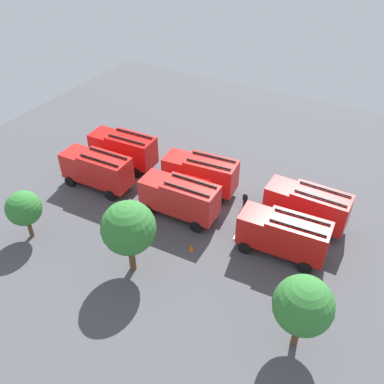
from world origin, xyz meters
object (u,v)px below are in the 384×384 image
object	(u,v)px
tree_1	(128,228)
traffic_cone_0	(191,248)
fire_truck_2	(123,148)
firefighter_2	(245,199)
tree_2	(24,208)
fire_truck_0	(307,205)
fire_truck_4	(180,197)
tree_0	(303,306)
fire_truck_1	(201,173)
fire_truck_3	(283,234)
fire_truck_5	(97,169)
firefighter_0	(118,136)
firefighter_1	(263,222)

from	to	relation	value
tree_1	traffic_cone_0	size ratio (longest dim) A/B	10.35
fire_truck_2	firefighter_2	world-z (taller)	fire_truck_2
fire_truck_2	tree_2	xyz separation A→B (m)	(0.42, 12.67, 0.89)
fire_truck_0	firefighter_2	xyz separation A→B (m)	(5.50, 0.33, -1.27)
fire_truck_4	tree_0	xyz separation A→B (m)	(-13.13, 7.46, 1.77)
fire_truck_1	fire_truck_3	xyz separation A→B (m)	(-9.72, 4.24, 0.00)
fire_truck_4	fire_truck_0	bearing A→B (deg)	-158.46
fire_truck_0	fire_truck_4	size ratio (longest dim) A/B	0.99
fire_truck_3	tree_0	world-z (taller)	tree_0
tree_2	tree_1	bearing A→B (deg)	-172.84
fire_truck_1	fire_truck_5	distance (m)	9.98
fire_truck_0	fire_truck_2	distance (m)	19.34
firefighter_0	tree_2	bearing A→B (deg)	-20.17
fire_truck_0	firefighter_2	world-z (taller)	fire_truck_0
fire_truck_4	tree_2	size ratio (longest dim) A/B	1.61
fire_truck_3	firefighter_0	distance (m)	23.56
fire_truck_4	firefighter_2	distance (m)	6.23
firefighter_0	fire_truck_4	bearing A→B (deg)	28.34
tree_1	tree_2	distance (m)	9.87
tree_1	traffic_cone_0	world-z (taller)	tree_1
tree_2	firefighter_1	bearing A→B (deg)	-148.65
fire_truck_1	fire_truck_2	size ratio (longest dim) A/B	1.01
fire_truck_3	firefighter_2	size ratio (longest dim) A/B	4.60
fire_truck_5	firefighter_1	size ratio (longest dim) A/B	4.16
fire_truck_2	firefighter_0	xyz separation A→B (m)	(3.47, -3.40, -1.23)
firefighter_0	tree_0	xyz separation A→B (m)	(-25.86, 15.03, 3.00)
fire_truck_4	firefighter_1	world-z (taller)	fire_truck_4
traffic_cone_0	fire_truck_3	bearing A→B (deg)	-153.23
firefighter_2	firefighter_1	bearing A→B (deg)	-105.22
fire_truck_4	traffic_cone_0	distance (m)	4.88
fire_truck_5	firefighter_2	size ratio (longest dim) A/B	4.56
fire_truck_4	firefighter_0	size ratio (longest dim) A/B	4.38
fire_truck_0	tree_1	size ratio (longest dim) A/B	1.15
traffic_cone_0	tree_1	bearing A→B (deg)	52.77
fire_truck_3	tree_0	size ratio (longest dim) A/B	1.26
tree_2	fire_truck_4	bearing A→B (deg)	-138.72
fire_truck_1	fire_truck_4	size ratio (longest dim) A/B	1.02
fire_truck_2	tree_0	bearing A→B (deg)	149.98
firefighter_2	traffic_cone_0	bearing A→B (deg)	-166.69
fire_truck_3	firefighter_0	xyz separation A→B (m)	(22.26, -7.63, -1.23)
firefighter_1	firefighter_0	bearing A→B (deg)	-9.97
fire_truck_2	fire_truck_4	bearing A→B (deg)	153.18
tree_2	traffic_cone_0	bearing A→B (deg)	-157.90
fire_truck_5	fire_truck_1	bearing A→B (deg)	-156.50
tree_0	fire_truck_1	bearing A→B (deg)	-41.17
fire_truck_5	firefighter_1	bearing A→B (deg)	-175.33
firefighter_1	firefighter_2	xyz separation A→B (m)	(2.64, -2.24, -0.10)
fire_truck_4	fire_truck_5	distance (m)	9.20
fire_truck_5	tree_1	size ratio (longest dim) A/B	1.15
firefighter_1	tree_0	bearing A→B (deg)	128.73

